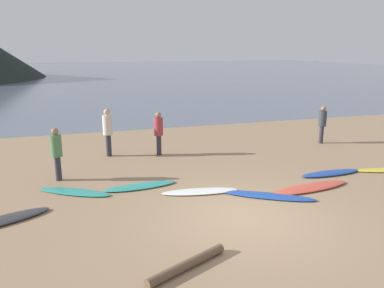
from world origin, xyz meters
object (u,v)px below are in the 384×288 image
Objects in this scene: person_1 at (108,129)px; driftwood_log at (187,265)px; surfboard_3 at (200,191)px; surfboard_5 at (310,188)px; surfboard_6 at (331,173)px; surfboard_1 at (75,192)px; surfboard_2 at (140,186)px; person_3 at (56,150)px; surfboard_0 at (0,221)px; person_0 at (322,121)px; person_2 at (159,130)px; surfboard_4 at (268,196)px.

driftwood_log is (0.66, -8.10, -0.97)m from person_1.
surfboard_5 reaches higher than surfboard_3.
surfboard_6 is 8.00m from person_1.
person_1 reaches higher than surfboard_3.
surfboard_1 is at bearing 26.67° from person_1.
person_3 reaches higher than surfboard_2.
surfboard_0 is 1.42× the size of person_0.
person_3 is at bearing -46.89° from person_0.
surfboard_0 is 1.27× the size of driftwood_log.
surfboard_2 is 0.98× the size of surfboard_3.
surfboard_2 is 0.99× the size of surfboard_6.
person_2 reaches higher than surfboard_6.
person_1 is at bearing -87.98° from person_3.
person_0 is (6.80, 3.89, 0.91)m from surfboard_3.
surfboard_3 is at bearing -35.75° from surfboard_2.
surfboard_0 is 0.90× the size of surfboard_4.
person_0 is at bearing 47.29° from surfboard_1.
surfboard_1 is at bearing 113.17° from driftwood_log.
surfboard_5 reaches higher than surfboard_4.
driftwood_log is (-3.13, -2.66, 0.06)m from surfboard_4.
surfboard_0 reaches higher than surfboard_2.
person_1 is (-8.90, 0.69, 0.12)m from person_0.
surfboard_5 is 1.69m from surfboard_6.
surfboard_2 is at bearing -177.29° from surfboard_4.
driftwood_log is (-5.99, -3.76, 0.04)m from surfboard_6.
surfboard_2 is 8.89m from person_0.
surfboard_2 is 4.45m from driftwood_log.
person_2 is (1.84, -0.42, -0.09)m from person_1.
surfboard_1 is 0.86× the size of surfboard_4.
person_2 reaches higher than driftwood_log.
driftwood_log is at bearing -107.96° from surfboard_4.
surfboard_0 is 2.21m from surfboard_1.
person_2 reaches higher than surfboard_5.
surfboard_3 is 1.36× the size of person_0.
person_0 is at bearing 74.64° from surfboard_4.
surfboard_0 is at bearing -152.26° from surfboard_4.
person_3 is at bearing 157.83° from surfboard_3.
person_2 reaches higher than surfboard_4.
surfboard_2 is at bearing 157.57° from surfboard_3.
surfboard_1 is 1.62m from person_3.
surfboard_1 is 1.01× the size of surfboard_3.
person_1 is (2.97, 4.97, 1.02)m from surfboard_0.
person_3 reaches higher than surfboard_0.
surfboard_4 is at bearing -33.67° from surfboard_2.
surfboard_3 is at bearing -178.41° from surfboard_6.
surfboard_4 is at bearing -170.47° from person_3.
surfboard_3 is 7.88m from person_0.
surfboard_3 is at bearing 161.19° from surfboard_5.
person_1 reaches higher than surfboard_4.
surfboard_0 is 5.88m from person_1.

